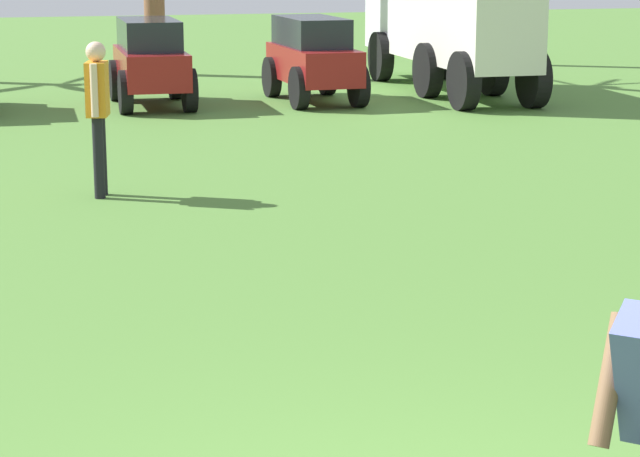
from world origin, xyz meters
The scene contains 4 objects.
teammate_midfield centered at (-0.59, 8.45, 0.94)m, with size 0.27×0.50×1.56m.
parked_car_slot_c centered at (0.81, 15.45, 0.72)m, with size 1.17×2.41×1.34m.
parked_car_slot_d centered at (3.40, 15.34, 0.72)m, with size 1.22×2.43×1.34m.
box_truck centered at (5.94, 15.94, 1.23)m, with size 1.41×5.90×2.20m.
Camera 1 is at (-1.59, -4.09, 2.52)m, focal length 70.00 mm.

